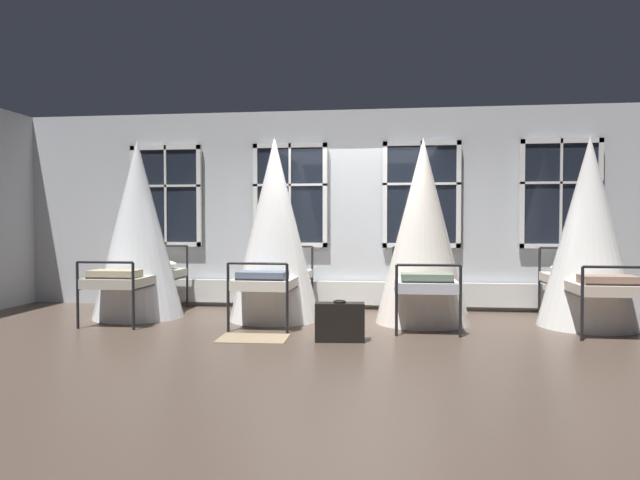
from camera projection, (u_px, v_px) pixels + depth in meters
ground at (349, 322)px, 7.79m from camera, size 19.84×19.84×0.00m
back_wall_with_windows at (355, 209)px, 9.00m from camera, size 10.92×0.10×3.11m
window_bank at (355, 244)px, 8.90m from camera, size 7.31×0.10×2.52m
cot_first at (138, 231)px, 8.15m from camera, size 1.26×1.95×2.52m
cot_second at (275, 231)px, 7.94m from camera, size 1.26×1.97×2.54m
cot_third at (423, 233)px, 7.68m from camera, size 1.26×1.96×2.48m
cot_fourth at (589, 234)px, 7.39m from camera, size 1.26×1.95×2.47m
rug_second at (253, 338)px, 6.65m from camera, size 0.82×0.59×0.01m
suitcase_dark at (340, 322)px, 6.50m from camera, size 0.58×0.26×0.47m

